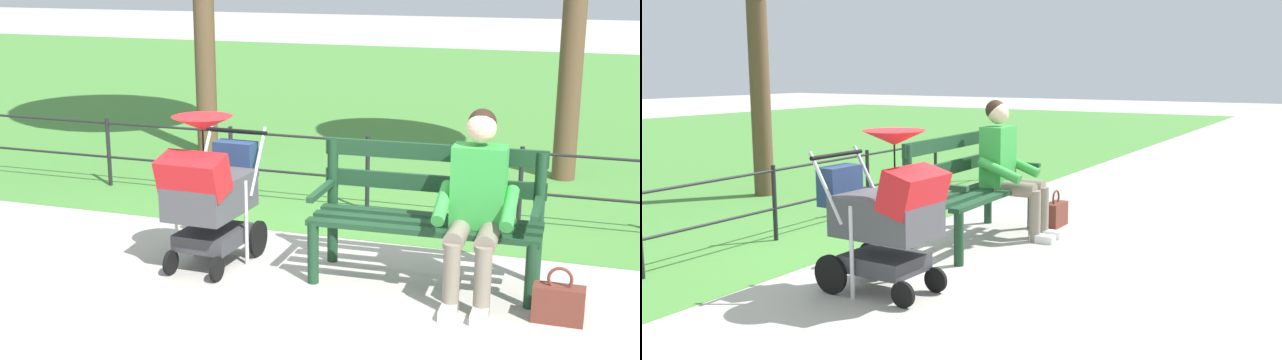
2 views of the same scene
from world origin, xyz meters
TOP-DOWN VIEW (x-y plane):
  - ground_plane at (0.00, 0.00)m, footprint 60.00×60.00m
  - park_bench at (-0.89, -0.12)m, footprint 1.62×0.65m
  - person_on_bench at (-1.26, 0.11)m, footprint 0.54×0.74m
  - stroller at (0.69, 0.15)m, footprint 0.53×0.91m
  - handbag at (-1.84, 0.35)m, footprint 0.32×0.14m
  - park_fence at (-0.28, -1.64)m, footprint 8.19×0.04m

SIDE VIEW (x-z plane):
  - ground_plane at x=0.00m, z-range 0.00..0.00m
  - handbag at x=-1.84m, z-range -0.06..0.31m
  - park_fence at x=-0.28m, z-range 0.07..0.77m
  - park_bench at x=-0.89m, z-range 0.05..1.01m
  - stroller at x=0.69m, z-range 0.02..1.17m
  - person_on_bench at x=-1.26m, z-range 0.04..1.31m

